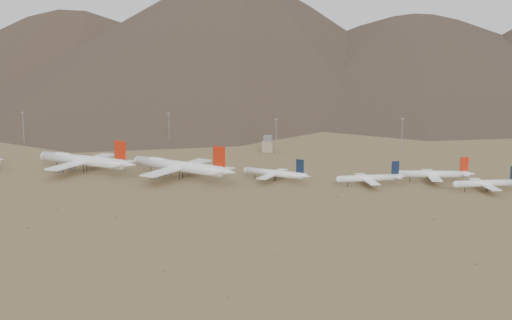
% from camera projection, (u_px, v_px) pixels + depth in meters
% --- Properties ---
extents(ground, '(3000.00, 3000.00, 0.00)m').
position_uv_depth(ground, '(184.00, 187.00, 415.51)').
color(ground, olive).
rests_on(ground, ground).
extents(widebody_centre, '(73.67, 58.27, 22.45)m').
position_uv_depth(widebody_centre, '(84.00, 160.00, 454.19)').
color(widebody_centre, white).
rests_on(widebody_centre, ground).
extents(widebody_east, '(73.13, 58.54, 22.87)m').
position_uv_depth(widebody_east, '(180.00, 166.00, 435.33)').
color(widebody_east, white).
rests_on(widebody_east, ground).
extents(narrowbody_a, '(43.47, 32.27, 14.79)m').
position_uv_depth(narrowbody_a, '(276.00, 173.00, 429.70)').
color(narrowbody_a, white).
rests_on(narrowbody_a, ground).
extents(narrowbody_b, '(41.04, 30.69, 14.17)m').
position_uv_depth(narrowbody_b, '(370.00, 178.00, 417.87)').
color(narrowbody_b, white).
rests_on(narrowbody_b, ground).
extents(narrowbody_c, '(46.72, 33.94, 15.47)m').
position_uv_depth(narrowbody_c, '(435.00, 174.00, 426.36)').
color(narrowbody_c, white).
rests_on(narrowbody_c, ground).
extents(narrowbody_d, '(41.54, 30.90, 14.19)m').
position_uv_depth(narrowbody_d, '(488.00, 183.00, 404.53)').
color(narrowbody_d, white).
rests_on(narrowbody_d, ground).
extents(control_tower, '(8.00, 8.00, 12.00)m').
position_uv_depth(control_tower, '(268.00, 145.00, 524.98)').
color(control_tower, gray).
rests_on(control_tower, ground).
extents(mast_far_west, '(2.00, 0.60, 25.70)m').
position_uv_depth(mast_far_west, '(23.00, 127.00, 552.43)').
color(mast_far_west, gray).
rests_on(mast_far_west, ground).
extents(mast_west, '(2.00, 0.60, 25.70)m').
position_uv_depth(mast_west, '(169.00, 128.00, 547.04)').
color(mast_west, gray).
rests_on(mast_west, ground).
extents(mast_centre, '(2.00, 0.60, 25.70)m').
position_uv_depth(mast_centre, '(276.00, 135.00, 514.26)').
color(mast_centre, gray).
rests_on(mast_centre, ground).
extents(mast_east, '(2.00, 0.60, 25.70)m').
position_uv_depth(mast_east, '(402.00, 134.00, 517.42)').
color(mast_east, gray).
rests_on(mast_east, ground).
extents(desert_scrub, '(402.17, 166.01, 0.82)m').
position_uv_depth(desert_scrub, '(192.00, 233.00, 324.39)').
color(desert_scrub, brown).
rests_on(desert_scrub, ground).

